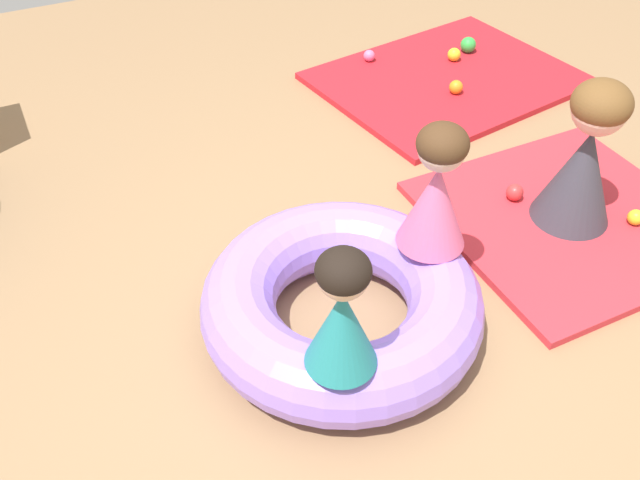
{
  "coord_description": "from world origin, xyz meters",
  "views": [
    {
      "loc": [
        -0.98,
        -1.69,
        2.22
      ],
      "look_at": [
        -0.03,
        0.24,
        0.33
      ],
      "focal_mm": 39.6,
      "sensor_mm": 36.0,
      "label": 1
    }
  ],
  "objects": [
    {
      "name": "play_ball_blue",
      "position": [
        1.74,
        0.55,
        0.07
      ],
      "size": [
        0.07,
        0.07,
        0.07
      ],
      "primitive_type": "sphere",
      "color": "blue",
      "rests_on": "gym_mat_far_right"
    },
    {
      "name": "play_ball_yellow",
      "position": [
        1.53,
        -0.01,
        0.08
      ],
      "size": [
        0.08,
        0.08,
        0.08
      ],
      "primitive_type": "sphere",
      "color": "yellow",
      "rests_on": "gym_mat_far_right"
    },
    {
      "name": "play_ball_yellow_second",
      "position": [
        1.71,
        1.79,
        0.08
      ],
      "size": [
        0.09,
        0.09,
        0.09
      ],
      "primitive_type": "sphere",
      "color": "yellow",
      "rests_on": "gym_mat_front"
    },
    {
      "name": "adult_seated",
      "position": [
        1.29,
        0.17,
        0.4
      ],
      "size": [
        0.51,
        0.51,
        0.73
      ],
      "rotation": [
        0.0,
        0.0,
        2.06
      ],
      "color": "#383842",
      "rests_on": "gym_mat_far_right"
    },
    {
      "name": "gym_mat_far_right",
      "position": [
        1.29,
        0.17,
        0.02
      ],
      "size": [
        1.22,
        1.21,
        0.04
      ],
      "primitive_type": "cube",
      "rotation": [
        0.0,
        0.0,
        0.0
      ],
      "color": "red",
      "rests_on": "ground"
    },
    {
      "name": "child_in_teal",
      "position": [
        -0.23,
        -0.32,
        0.55
      ],
      "size": [
        0.33,
        0.33,
        0.5
      ],
      "rotation": [
        0.0,
        0.0,
        5.07
      ],
      "color": "teal",
      "rests_on": "inflatable_cushion"
    },
    {
      "name": "play_ball_orange",
      "position": [
        1.47,
        1.42,
        0.08
      ],
      "size": [
        0.08,
        0.08,
        0.08
      ],
      "primitive_type": "sphere",
      "color": "orange",
      "rests_on": "gym_mat_front"
    },
    {
      "name": "play_ball_red",
      "position": [
        1.13,
        0.4,
        0.08
      ],
      "size": [
        0.09,
        0.09,
        0.09
      ],
      "primitive_type": "sphere",
      "color": "red",
      "rests_on": "gym_mat_far_right"
    },
    {
      "name": "inflatable_cushion",
      "position": [
        -0.03,
        0.04,
        0.15
      ],
      "size": [
        1.14,
        1.14,
        0.31
      ],
      "primitive_type": "torus",
      "color": "#9975EA",
      "rests_on": "ground"
    },
    {
      "name": "ground_plane",
      "position": [
        0.0,
        0.0,
        0.0
      ],
      "size": [
        8.0,
        8.0,
        0.0
      ],
      "primitive_type": "plane",
      "color": "#93704C"
    },
    {
      "name": "gym_mat_front",
      "position": [
        1.55,
        1.61,
        0.02
      ],
      "size": [
        1.71,
        1.41,
        0.04
      ],
      "primitive_type": "cube",
      "rotation": [
        0.0,
        0.0,
        0.15
      ],
      "color": "red",
      "rests_on": "ground"
    },
    {
      "name": "play_ball_pink",
      "position": [
        1.2,
        2.03,
        0.08
      ],
      "size": [
        0.08,
        0.08,
        0.08
      ],
      "primitive_type": "sphere",
      "color": "pink",
      "rests_on": "gym_mat_front"
    },
    {
      "name": "child_in_pink",
      "position": [
        0.39,
        0.07,
        0.57
      ],
      "size": [
        0.39,
        0.39,
        0.55
      ],
      "rotation": [
        0.0,
        0.0,
        5.76
      ],
      "color": "#E5608E",
      "rests_on": "inflatable_cushion"
    },
    {
      "name": "play_ball_green",
      "position": [
        1.86,
        1.85,
        0.09
      ],
      "size": [
        0.1,
        0.1,
        0.1
      ],
      "primitive_type": "sphere",
      "color": "green",
      "rests_on": "gym_mat_front"
    }
  ]
}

